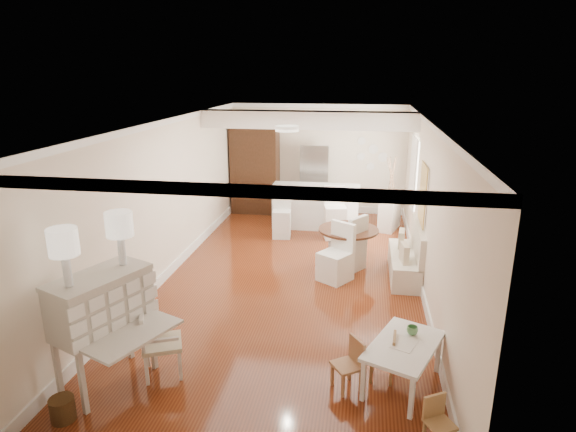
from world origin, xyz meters
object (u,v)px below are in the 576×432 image
(bar_stool_left, at_px, (282,216))
(pantry_cabinet, at_px, (255,169))
(secretary_bureau, at_px, (105,330))
(kids_chair_c, at_px, (440,423))
(breakfast_counter, at_px, (316,206))
(kids_chair_b, at_px, (382,356))
(gustavian_armchair, at_px, (162,342))
(dining_table, at_px, (348,248))
(kids_chair_a, at_px, (347,365))
(bar_stool_right, at_px, (335,213))
(slip_chair_near, at_px, (335,253))
(wicker_basket, at_px, (62,409))
(kids_table, at_px, (403,365))
(sideboard, at_px, (389,214))
(fridge, at_px, (328,181))
(slip_chair_far, at_px, (348,242))

(bar_stool_left, distance_m, pantry_cabinet, 2.26)
(secretary_bureau, distance_m, kids_chair_c, 3.80)
(secretary_bureau, distance_m, breakfast_counter, 6.62)
(kids_chair_b, bearing_deg, bar_stool_left, -151.42)
(kids_chair_c, relative_size, pantry_cabinet, 0.23)
(gustavian_armchair, bearing_deg, breakfast_counter, -34.94)
(dining_table, relative_size, breakfast_counter, 0.55)
(kids_chair_a, xyz_separation_m, bar_stool_right, (-0.49, 5.34, 0.26))
(breakfast_counter, bearing_deg, kids_chair_a, -80.59)
(pantry_cabinet, bearing_deg, kids_chair_c, -65.15)
(breakfast_counter, bearing_deg, bar_stool_right, -53.49)
(slip_chair_near, xyz_separation_m, bar_stool_right, (-0.16, 2.28, 0.06))
(wicker_basket, xyz_separation_m, kids_chair_a, (2.98, 1.02, 0.19))
(kids_chair_b, height_order, pantry_cabinet, pantry_cabinet)
(pantry_cabinet, bearing_deg, slip_chair_near, -59.74)
(secretary_bureau, relative_size, breakfast_counter, 0.69)
(breakfast_counter, bearing_deg, kids_table, -74.32)
(bar_stool_left, bearing_deg, secretary_bureau, -107.26)
(sideboard, bearing_deg, breakfast_counter, -156.96)
(kids_table, height_order, pantry_cabinet, pantry_cabinet)
(slip_chair_near, relative_size, fridge, 0.57)
(bar_stool_right, bearing_deg, slip_chair_near, -97.97)
(kids_table, distance_m, kids_chair_a, 0.67)
(secretary_bureau, height_order, kids_table, secretary_bureau)
(secretary_bureau, relative_size, slip_chair_near, 1.37)
(secretary_bureau, height_order, sideboard, secretary_bureau)
(kids_chair_a, bearing_deg, sideboard, 139.09)
(bar_stool_right, bearing_deg, slip_chair_far, -90.20)
(bar_stool_left, bearing_deg, fridge, 59.23)
(kids_chair_b, height_order, bar_stool_right, bar_stool_right)
(kids_table, height_order, dining_table, dining_table)
(fridge, bearing_deg, slip_chair_near, -83.46)
(pantry_cabinet, relative_size, sideboard, 2.98)
(secretary_bureau, relative_size, pantry_cabinet, 0.61)
(gustavian_armchair, distance_m, breakfast_counter, 6.20)
(pantry_cabinet, height_order, sideboard, pantry_cabinet)
(bar_stool_left, xyz_separation_m, fridge, (0.87, 1.88, 0.41))
(sideboard, bearing_deg, bar_stool_left, -139.75)
(kids_table, height_order, bar_stool_left, bar_stool_left)
(kids_chair_c, relative_size, dining_table, 0.47)
(wicker_basket, distance_m, kids_chair_a, 3.15)
(secretary_bureau, bearing_deg, kids_chair_a, 30.03)
(secretary_bureau, relative_size, gustavian_armchair, 1.63)
(kids_chair_c, bearing_deg, bar_stool_left, 83.77)
(kids_chair_c, height_order, fridge, fridge)
(wicker_basket, bearing_deg, pantry_cabinet, 88.05)
(pantry_cabinet, bearing_deg, bar_stool_right, -38.63)
(kids_chair_b, bearing_deg, sideboard, -177.41)
(slip_chair_far, height_order, sideboard, slip_chair_far)
(bar_stool_left, height_order, sideboard, bar_stool_left)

